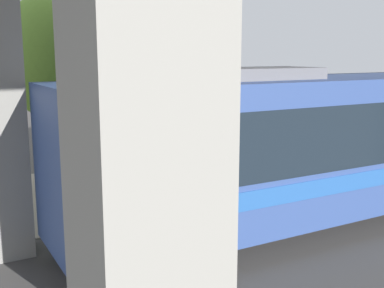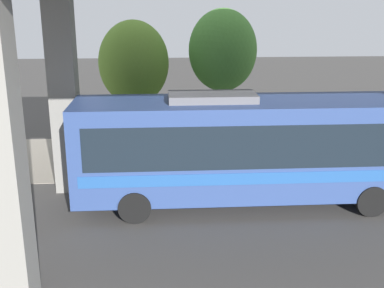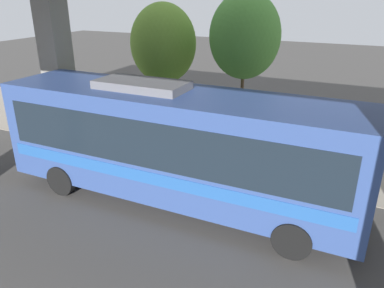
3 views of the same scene
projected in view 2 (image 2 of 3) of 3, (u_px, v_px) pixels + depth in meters
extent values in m
plane|color=#474442|center=(246.00, 179.00, 18.21)|extent=(80.00, 80.00, 0.00)
cube|color=gray|center=(234.00, 154.00, 21.07)|extent=(6.00, 40.00, 0.02)
cube|color=gray|center=(64.00, 93.00, 16.32)|extent=(0.90, 0.90, 6.96)
cube|color=#334C8C|center=(245.00, 147.00, 15.50)|extent=(2.60, 10.90, 3.04)
cube|color=#19232D|center=(246.00, 136.00, 15.39)|extent=(2.64, 10.03, 1.34)
cube|color=#2659A5|center=(245.00, 164.00, 15.67)|extent=(2.64, 10.36, 0.36)
cube|color=slate|center=(212.00, 97.00, 14.95)|extent=(1.30, 2.73, 0.24)
cylinder|color=black|center=(343.00, 174.00, 17.32)|extent=(0.28, 1.00, 1.00)
cylinder|color=black|center=(372.00, 201.00, 14.99)|extent=(0.28, 1.00, 1.00)
cylinder|color=black|center=(138.00, 178.00, 16.86)|extent=(0.28, 1.00, 1.00)
cylinder|color=black|center=(135.00, 207.00, 14.53)|extent=(0.28, 1.00, 1.00)
cylinder|color=red|center=(197.00, 153.00, 20.03)|extent=(0.20, 0.20, 0.75)
sphere|color=red|center=(197.00, 143.00, 19.90)|extent=(0.19, 0.19, 0.19)
cylinder|color=red|center=(197.00, 150.00, 20.14)|extent=(0.12, 0.09, 0.09)
cylinder|color=red|center=(197.00, 152.00, 19.85)|extent=(0.12, 0.09, 0.09)
cylinder|color=gray|center=(157.00, 155.00, 19.84)|extent=(1.03, 1.03, 0.72)
sphere|color=#4C8C38|center=(157.00, 138.00, 19.63)|extent=(1.33, 1.33, 1.33)
sphere|color=orange|center=(154.00, 144.00, 19.57)|extent=(0.36, 0.36, 0.36)
cylinder|color=gray|center=(188.00, 165.00, 18.70)|extent=(1.24, 1.24, 0.70)
sphere|color=#4C8C38|center=(188.00, 147.00, 18.48)|extent=(1.46, 1.46, 1.46)
sphere|color=orange|center=(185.00, 153.00, 18.39)|extent=(0.44, 0.44, 0.44)
cylinder|color=brown|center=(222.00, 110.00, 21.51)|extent=(0.14, 0.14, 3.54)
ellipsoid|color=#4C8C38|center=(223.00, 50.00, 20.75)|extent=(2.95, 2.95, 3.53)
cylinder|color=brown|center=(136.00, 117.00, 21.30)|extent=(0.19, 0.19, 3.02)
ellipsoid|color=olive|center=(134.00, 63.00, 20.61)|extent=(3.01, 3.01, 3.61)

